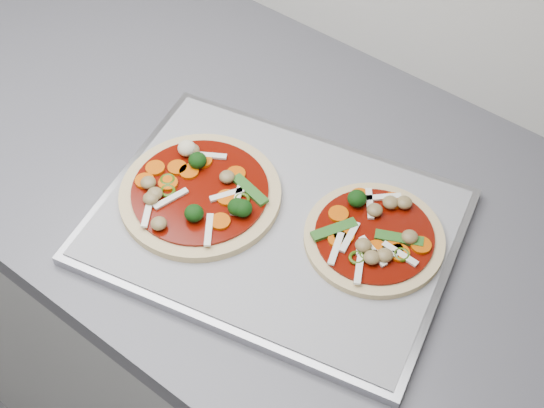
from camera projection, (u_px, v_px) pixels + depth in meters
The scene contains 4 objects.
baking_tray at pixel (275, 226), 0.94m from camera, with size 0.44×0.32×0.01m, color #99999E.
parchment at pixel (275, 222), 0.94m from camera, with size 0.42×0.30×0.00m, color #9E9EA3.
pizza_left at pixel (200, 192), 0.95m from camera, with size 0.21×0.21×0.03m.
pizza_right at pixel (374, 236), 0.91m from camera, with size 0.24×0.24×0.03m.
Camera 1 is at (-0.25, 0.78, 1.65)m, focal length 50.00 mm.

